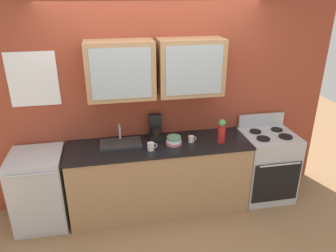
% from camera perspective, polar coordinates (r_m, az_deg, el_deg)
% --- Properties ---
extents(ground_plane, '(10.00, 10.00, 0.00)m').
position_cam_1_polar(ground_plane, '(4.33, -1.47, -14.07)').
color(ground_plane, '#936B47').
extents(back_wall_unit, '(4.57, 0.46, 2.85)m').
position_cam_1_polar(back_wall_unit, '(3.93, -2.55, 6.61)').
color(back_wall_unit, '#993D28').
rests_on(back_wall_unit, ground_plane).
extents(counter, '(2.20, 0.65, 0.91)m').
position_cam_1_polar(counter, '(4.07, -1.54, -8.97)').
color(counter, '#A87F56').
rests_on(counter, ground_plane).
extents(stove_range, '(0.67, 0.64, 1.09)m').
position_cam_1_polar(stove_range, '(4.49, 16.96, -6.64)').
color(stove_range, silver).
rests_on(stove_range, ground_plane).
extents(sink_faucet, '(0.49, 0.28, 0.23)m').
position_cam_1_polar(sink_faucet, '(3.87, -8.37, -3.03)').
color(sink_faucet, '#2D2D30').
rests_on(sink_faucet, counter).
extents(bowl_stack, '(0.19, 0.19, 0.10)m').
position_cam_1_polar(bowl_stack, '(3.83, 1.04, -2.60)').
color(bowl_stack, '#D87F84').
rests_on(bowl_stack, counter).
extents(vase, '(0.09, 0.09, 0.30)m').
position_cam_1_polar(vase, '(3.89, 9.47, -0.92)').
color(vase, '#B21E1E').
rests_on(vase, counter).
extents(cup_near_sink, '(0.12, 0.08, 0.09)m').
position_cam_1_polar(cup_near_sink, '(3.70, -3.03, -3.63)').
color(cup_near_sink, silver).
rests_on(cup_near_sink, counter).
extents(cup_near_bowls, '(0.10, 0.07, 0.08)m').
position_cam_1_polar(cup_near_bowls, '(3.90, 4.17, -2.30)').
color(cup_near_bowls, silver).
rests_on(cup_near_bowls, counter).
extents(dishwasher, '(0.59, 0.63, 0.91)m').
position_cam_1_polar(dishwasher, '(4.12, -21.72, -10.41)').
color(dishwasher, silver).
rests_on(dishwasher, ground_plane).
extents(coffee_maker, '(0.17, 0.20, 0.29)m').
position_cam_1_polar(coffee_maker, '(3.99, -2.22, -0.58)').
color(coffee_maker, black).
rests_on(coffee_maker, counter).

